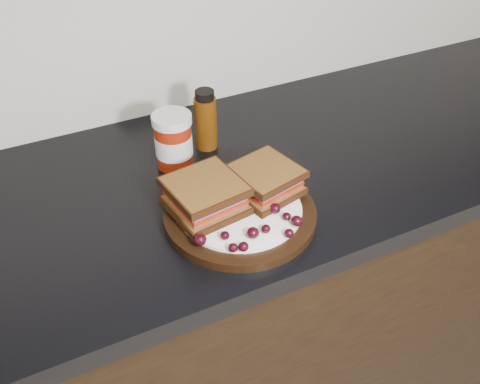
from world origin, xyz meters
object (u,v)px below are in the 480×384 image
object	(u,v)px
condiment_jar	(173,141)
oil_bottle	(206,119)
sandwich_left	(205,196)
plate	(240,214)

from	to	relation	value
condiment_jar	oil_bottle	distance (m)	0.09
sandwich_left	oil_bottle	bearing A→B (deg)	58.37
oil_bottle	plate	bearing A→B (deg)	-99.31
condiment_jar	oil_bottle	world-z (taller)	oil_bottle
plate	oil_bottle	bearing A→B (deg)	80.69
condiment_jar	oil_bottle	bearing A→B (deg)	22.34
plate	oil_bottle	distance (m)	0.26
sandwich_left	condiment_jar	world-z (taller)	condiment_jar
condiment_jar	oil_bottle	xyz separation A→B (m)	(0.09, 0.04, 0.01)
sandwich_left	plate	bearing A→B (deg)	-32.57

